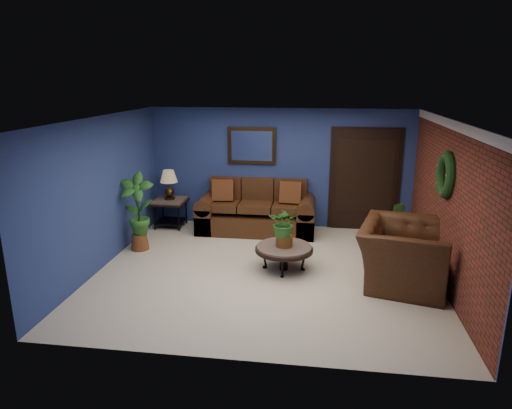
# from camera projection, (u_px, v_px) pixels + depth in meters

# --- Properties ---
(floor) EXTENTS (5.50, 5.50, 0.00)m
(floor) POSITION_uv_depth(u_px,v_px,m) (266.00, 271.00, 7.56)
(floor) COLOR beige
(floor) RESTS_ON ground
(wall_back) EXTENTS (5.50, 0.04, 2.50)m
(wall_back) POSITION_uv_depth(u_px,v_px,m) (280.00, 168.00, 9.61)
(wall_back) COLOR navy
(wall_back) RESTS_ON ground
(wall_left) EXTENTS (0.04, 5.00, 2.50)m
(wall_left) POSITION_uv_depth(u_px,v_px,m) (103.00, 192.00, 7.59)
(wall_left) COLOR navy
(wall_left) RESTS_ON ground
(wall_right_brick) EXTENTS (0.04, 5.00, 2.50)m
(wall_right_brick) POSITION_uv_depth(u_px,v_px,m) (448.00, 205.00, 6.86)
(wall_right_brick) COLOR maroon
(wall_right_brick) RESTS_ON ground
(ceiling) EXTENTS (5.50, 5.00, 0.02)m
(ceiling) POSITION_uv_depth(u_px,v_px,m) (267.00, 118.00, 6.89)
(ceiling) COLOR silver
(ceiling) RESTS_ON wall_back
(crown_molding) EXTENTS (0.03, 5.00, 0.14)m
(crown_molding) POSITION_uv_depth(u_px,v_px,m) (455.00, 126.00, 6.54)
(crown_molding) COLOR white
(crown_molding) RESTS_ON wall_right_brick
(wall_mirror) EXTENTS (1.02, 0.06, 0.77)m
(wall_mirror) POSITION_uv_depth(u_px,v_px,m) (252.00, 146.00, 9.52)
(wall_mirror) COLOR #412912
(wall_mirror) RESTS_ON wall_back
(closet_door) EXTENTS (1.44, 0.06, 2.18)m
(closet_door) POSITION_uv_depth(u_px,v_px,m) (364.00, 180.00, 9.40)
(closet_door) COLOR black
(closet_door) RESTS_ON wall_back
(wreath) EXTENTS (0.16, 0.72, 0.72)m
(wreath) POSITION_uv_depth(u_px,v_px,m) (446.00, 175.00, 6.79)
(wreath) COLOR black
(wreath) RESTS_ON wall_right_brick
(sofa) EXTENTS (2.40, 1.03, 1.08)m
(sofa) POSITION_uv_depth(u_px,v_px,m) (257.00, 214.00, 9.52)
(sofa) COLOR #412412
(sofa) RESTS_ON ground
(coffee_table) EXTENTS (0.96, 0.96, 0.41)m
(coffee_table) POSITION_uv_depth(u_px,v_px,m) (284.00, 249.00, 7.54)
(coffee_table) COLOR #504B46
(coffee_table) RESTS_ON ground
(end_table) EXTENTS (0.67, 0.67, 0.61)m
(end_table) POSITION_uv_depth(u_px,v_px,m) (170.00, 206.00, 9.70)
(end_table) COLOR #504B46
(end_table) RESTS_ON ground
(table_lamp) EXTENTS (0.36, 0.36, 0.60)m
(table_lamp) POSITION_uv_depth(u_px,v_px,m) (169.00, 181.00, 9.55)
(table_lamp) COLOR #412912
(table_lamp) RESTS_ON end_table
(side_chair) EXTENTS (0.38, 0.38, 0.84)m
(side_chair) POSITION_uv_depth(u_px,v_px,m) (285.00, 209.00, 9.43)
(side_chair) COLOR #522A17
(side_chair) RESTS_ON ground
(armchair) EXTENTS (1.60, 1.73, 0.95)m
(armchair) POSITION_uv_depth(u_px,v_px,m) (404.00, 254.00, 7.01)
(armchair) COLOR #412412
(armchair) RESTS_ON ground
(coffee_plant) EXTENTS (0.53, 0.47, 0.67)m
(coffee_plant) POSITION_uv_depth(u_px,v_px,m) (284.00, 225.00, 7.43)
(coffee_plant) COLOR brown
(coffee_plant) RESTS_ON coffee_table
(floor_plant) EXTENTS (0.40, 0.36, 0.76)m
(floor_plant) POSITION_uv_depth(u_px,v_px,m) (396.00, 220.00, 9.00)
(floor_plant) COLOR brown
(floor_plant) RESTS_ON ground
(tall_plant) EXTENTS (0.66, 0.47, 1.45)m
(tall_plant) POSITION_uv_depth(u_px,v_px,m) (137.00, 209.00, 8.32)
(tall_plant) COLOR brown
(tall_plant) RESTS_ON ground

